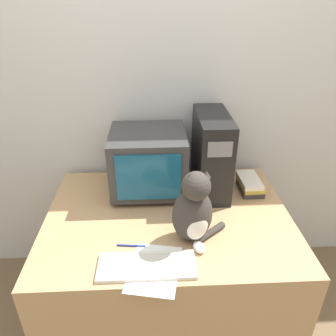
% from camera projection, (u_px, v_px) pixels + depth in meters
% --- Properties ---
extents(wall_back, '(7.00, 0.05, 2.50)m').
position_uv_depth(wall_back, '(164.00, 96.00, 2.00)').
color(wall_back, silver).
rests_on(wall_back, ground_plane).
extents(desk, '(1.30, 0.97, 0.76)m').
position_uv_depth(desk, '(168.00, 267.00, 1.94)').
color(desk, tan).
rests_on(desk, ground_plane).
extents(crt_monitor, '(0.43, 0.41, 0.37)m').
position_uv_depth(crt_monitor, '(148.00, 161.00, 1.89)').
color(crt_monitor, '#333333').
rests_on(crt_monitor, desk).
extents(computer_tower, '(0.18, 0.43, 0.46)m').
position_uv_depth(computer_tower, '(211.00, 153.00, 1.88)').
color(computer_tower, black).
rests_on(computer_tower, desk).
extents(keyboard, '(0.42, 0.16, 0.02)m').
position_uv_depth(keyboard, '(147.00, 266.00, 1.42)').
color(keyboard, silver).
rests_on(keyboard, desk).
extents(cat, '(0.29, 0.23, 0.38)m').
position_uv_depth(cat, '(194.00, 211.00, 1.50)').
color(cat, '#38332D').
rests_on(cat, desk).
extents(book_stack, '(0.13, 0.21, 0.08)m').
position_uv_depth(book_stack, '(250.00, 184.00, 1.95)').
color(book_stack, '#383333').
rests_on(book_stack, desk).
extents(pen, '(0.14, 0.02, 0.01)m').
position_uv_depth(pen, '(131.00, 246.00, 1.54)').
color(pen, navy).
rests_on(pen, desk).
extents(paper_sheet, '(0.26, 0.33, 0.00)m').
position_uv_depth(paper_sheet, '(154.00, 269.00, 1.41)').
color(paper_sheet, white).
rests_on(paper_sheet, desk).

